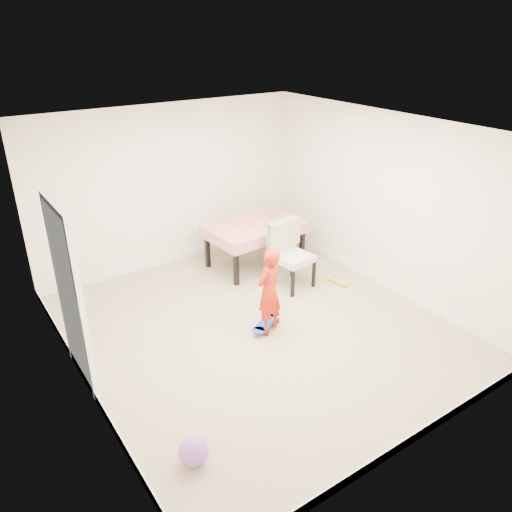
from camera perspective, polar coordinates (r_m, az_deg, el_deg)
ground at (r=6.71m, az=0.26°, el=-8.17°), size 5.00×5.00×0.00m
ceiling at (r=5.71m, az=0.31°, el=13.98°), size 4.50×5.00×0.04m
wall_back at (r=8.13m, az=-9.78°, el=7.77°), size 4.50×0.04×2.60m
wall_front at (r=4.52m, az=18.65°, el=-8.35°), size 4.50×0.04×2.60m
wall_left at (r=5.28m, az=-20.11°, el=-3.44°), size 0.04×5.00×2.60m
wall_right at (r=7.50m, az=14.53°, el=5.82°), size 0.04×5.00×2.60m
door at (r=5.67m, az=-20.45°, el=-4.63°), size 0.11×0.94×2.11m
baseboard_back at (r=8.58m, az=-9.21°, el=-0.12°), size 4.50×0.02×0.12m
baseboard_front at (r=5.28m, az=16.78°, el=-19.71°), size 4.50×0.02×0.12m
baseboard_left at (r=5.95m, az=-18.39°, el=-14.02°), size 0.02×5.00×0.12m
baseboard_right at (r=7.99m, az=13.62°, el=-2.57°), size 0.02×5.00×0.12m
dining_table at (r=8.23m, az=-0.08°, el=1.40°), size 1.62×1.09×0.73m
dining_chair at (r=7.48m, az=4.26°, el=0.01°), size 0.64×0.71×1.03m
skateboard at (r=6.69m, az=1.17°, el=-7.81°), size 0.63×0.48×0.09m
child at (r=6.34m, az=1.48°, el=-4.25°), size 0.49×0.40×1.15m
balloon at (r=4.93m, az=-7.14°, el=-21.28°), size 0.28×0.28×0.28m
foam_toy at (r=7.86m, az=9.21°, el=-2.89°), size 0.12×0.40×0.06m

